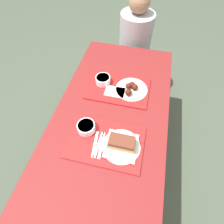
% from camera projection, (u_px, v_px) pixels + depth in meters
% --- Properties ---
extents(ground_plane, '(12.00, 12.00, 0.00)m').
position_uv_depth(ground_plane, '(110.00, 158.00, 1.75)').
color(ground_plane, '#424C3D').
extents(picnic_table, '(0.76, 1.65, 0.73)m').
position_uv_depth(picnic_table, '(110.00, 127.00, 1.24)').
color(picnic_table, maroon).
rests_on(picnic_table, ground_plane).
extents(picnic_bench_far, '(0.72, 0.28, 0.43)m').
position_uv_depth(picnic_bench_far, '(131.00, 63.00, 2.05)').
color(picnic_bench_far, maroon).
rests_on(picnic_bench_far, ground_plane).
extents(tray_near, '(0.46, 0.30, 0.01)m').
position_uv_depth(tray_near, '(105.00, 142.00, 1.06)').
color(tray_near, red).
rests_on(tray_near, picnic_table).
extents(tray_far, '(0.46, 0.30, 0.01)m').
position_uv_depth(tray_far, '(118.00, 89.00, 1.31)').
color(tray_far, red).
rests_on(tray_far, picnic_table).
extents(bowl_coleslaw_near, '(0.11, 0.11, 0.05)m').
position_uv_depth(bowl_coleslaw_near, '(86.00, 127.00, 1.08)').
color(bowl_coleslaw_near, silver).
rests_on(bowl_coleslaw_near, tray_near).
extents(brisket_sandwich_plate, '(0.23, 0.23, 0.09)m').
position_uv_depth(brisket_sandwich_plate, '(121.00, 144.00, 1.01)').
color(brisket_sandwich_plate, white).
rests_on(brisket_sandwich_plate, tray_near).
extents(plastic_fork_near, '(0.02, 0.17, 0.00)m').
position_uv_depth(plastic_fork_near, '(99.00, 145.00, 1.04)').
color(plastic_fork_near, white).
rests_on(plastic_fork_near, tray_near).
extents(plastic_knife_near, '(0.03, 0.17, 0.00)m').
position_uv_depth(plastic_knife_near, '(102.00, 145.00, 1.04)').
color(plastic_knife_near, white).
rests_on(plastic_knife_near, tray_near).
extents(plastic_spoon_near, '(0.03, 0.17, 0.00)m').
position_uv_depth(plastic_spoon_near, '(95.00, 144.00, 1.04)').
color(plastic_spoon_near, white).
rests_on(plastic_spoon_near, tray_near).
extents(bowl_coleslaw_far, '(0.11, 0.11, 0.05)m').
position_uv_depth(bowl_coleslaw_far, '(103.00, 79.00, 1.32)').
color(bowl_coleslaw_far, silver).
rests_on(bowl_coleslaw_far, tray_far).
extents(wings_plate_far, '(0.23, 0.23, 0.06)m').
position_uv_depth(wings_plate_far, '(131.00, 89.00, 1.28)').
color(wings_plate_far, white).
rests_on(wings_plate_far, tray_far).
extents(napkin_far, '(0.14, 0.10, 0.01)m').
position_uv_depth(napkin_far, '(115.00, 92.00, 1.28)').
color(napkin_far, white).
rests_on(napkin_far, tray_far).
extents(person_seated_across, '(0.32, 0.32, 0.68)m').
position_uv_depth(person_seated_across, '(136.00, 35.00, 1.75)').
color(person_seated_across, '#9E9EA3').
rests_on(person_seated_across, picnic_bench_far).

